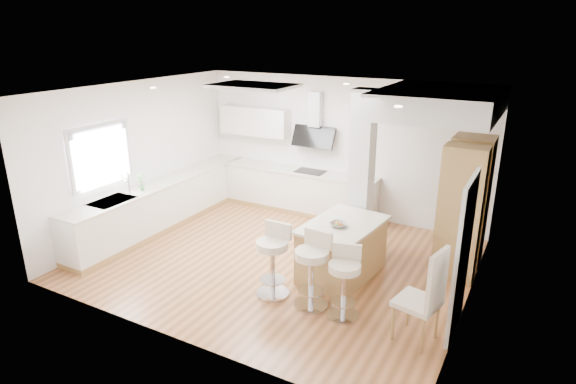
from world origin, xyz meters
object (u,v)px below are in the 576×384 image
Objects in this scene: bar_stool_a at (273,256)px; bar_stool_b at (312,266)px; peninsula at (342,249)px; dining_chair at (427,294)px; bar_stool_c at (344,278)px.

bar_stool_b is (0.63, -0.01, 0.00)m from bar_stool_a.
dining_chair reaches higher than peninsula.
bar_stool_b is 1.08× the size of bar_stool_c.
peninsula is at bearing 99.95° from bar_stool_c.
peninsula is 1.13m from bar_stool_c.
bar_stool_c is at bearing 2.05° from bar_stool_b.
peninsula is 1.02m from bar_stool_b.
dining_chair is at bearing -29.30° from peninsula.
dining_chair reaches higher than bar_stool_c.
bar_stool_c is (0.46, -1.03, 0.12)m from peninsula.
bar_stool_c is 0.78× the size of dining_chair.
bar_stool_a is 0.63m from bar_stool_b.
bar_stool_a is 2.20m from dining_chair.
bar_stool_b reaches higher than bar_stool_c.
bar_stool_c is at bearing -59.79° from peninsula.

